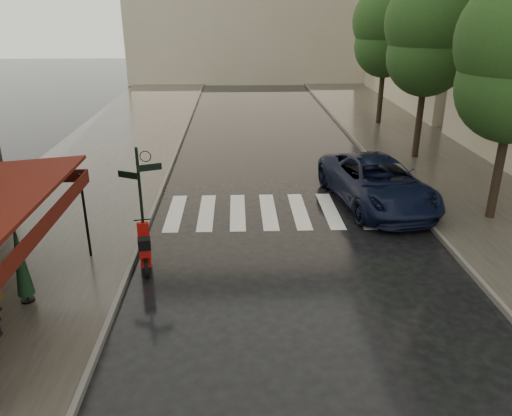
{
  "coord_description": "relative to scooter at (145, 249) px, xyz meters",
  "views": [
    {
      "loc": [
        1.41,
        -9.62,
        6.49
      ],
      "look_at": [
        1.9,
        2.88,
        1.4
      ],
      "focal_mm": 35.0,
      "sensor_mm": 36.0,
      "label": 1
    }
  ],
  "objects": [
    {
      "name": "scooter",
      "position": [
        0.0,
        0.0,
        0.0
      ],
      "size": [
        0.64,
        1.69,
        1.12
      ],
      "rotation": [
        0.0,
        0.0,
        0.2
      ],
      "color": "black",
      "rests_on": "ground"
    },
    {
      "name": "parked_car",
      "position": [
        7.31,
        4.3,
        0.29
      ],
      "size": [
        3.53,
        6.15,
        1.62
      ],
      "primitive_type": "imported",
      "rotation": [
        0.0,
        0.0,
        0.15
      ],
      "color": "black",
      "rests_on": "ground"
    },
    {
      "name": "curb_far",
      "position": [
        8.51,
        9.74,
        -0.45
      ],
      "size": [
        0.12,
        60.0,
        0.16
      ],
      "primitive_type": "cube",
      "color": "#595651",
      "rests_on": "ground"
    },
    {
      "name": "curb_near",
      "position": [
        -0.39,
        9.74,
        -0.45
      ],
      "size": [
        0.12,
        60.0,
        0.16
      ],
      "primitive_type": "cube",
      "color": "#595651",
      "rests_on": "ground"
    },
    {
      "name": "tree_mid",
      "position": [
        10.56,
        9.74,
        5.07
      ],
      "size": [
        3.8,
        3.8,
        8.34
      ],
      "color": "black",
      "rests_on": "sidewalk_far"
    },
    {
      "name": "ground",
      "position": [
        1.06,
        -2.26,
        -0.52
      ],
      "size": [
        120.0,
        120.0,
        0.0
      ],
      "primitive_type": "plane",
      "color": "black",
      "rests_on": "ground"
    },
    {
      "name": "sidewalk_far",
      "position": [
        11.31,
        9.74,
        -0.46
      ],
      "size": [
        5.5,
        60.0,
        0.12
      ],
      "primitive_type": "cube",
      "color": "#38332D",
      "rests_on": "ground"
    },
    {
      "name": "sidewalk_near",
      "position": [
        -3.44,
        9.74,
        -0.46
      ],
      "size": [
        6.0,
        60.0,
        0.12
      ],
      "primitive_type": "cube",
      "color": "#38332D",
      "rests_on": "ground"
    },
    {
      "name": "parasol_back",
      "position": [
        -2.44,
        -1.76,
        0.7
      ],
      "size": [
        0.38,
        0.38,
        2.04
      ],
      "color": "black",
      "rests_on": "sidewalk_near"
    },
    {
      "name": "crosswalk",
      "position": [
        4.04,
        3.74,
        -0.52
      ],
      "size": [
        7.85,
        3.2,
        0.01
      ],
      "color": "silver",
      "rests_on": "ground"
    },
    {
      "name": "signpost",
      "position": [
        -0.13,
        0.74,
        1.31
      ],
      "size": [
        1.17,
        0.29,
        3.1
      ],
      "color": "black",
      "rests_on": "ground"
    },
    {
      "name": "tree_far",
      "position": [
        10.76,
        16.74,
        4.93
      ],
      "size": [
        3.8,
        3.8,
        8.16
      ],
      "color": "black",
      "rests_on": "sidewalk_far"
    }
  ]
}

